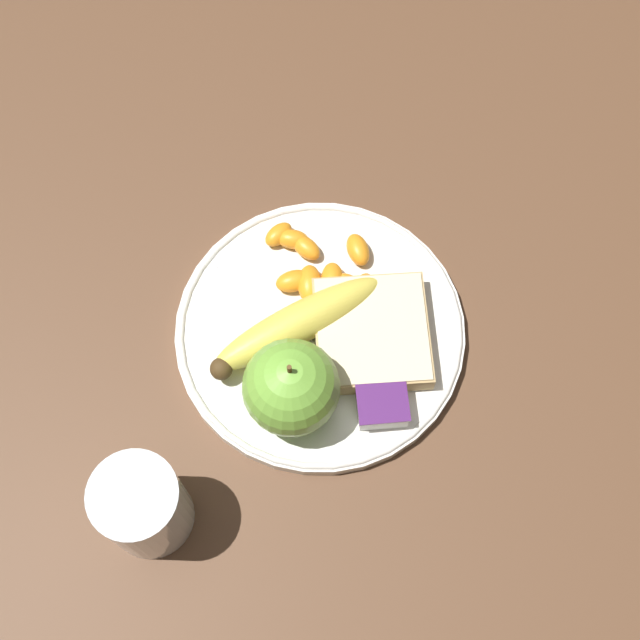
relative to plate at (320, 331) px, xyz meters
The scene contains 17 objects.
ground_plane 0.01m from the plate, ahead, with size 3.00×3.00×0.00m, color brown.
plate is the anchor object (origin of this frame).
juice_glass 0.21m from the plate, 45.62° to the right, with size 0.07×0.07×0.09m.
apple 0.08m from the plate, 24.33° to the right, with size 0.08×0.08×0.09m.
banana 0.03m from the plate, 74.81° to the right, with size 0.10×0.16×0.03m.
bread_slice 0.05m from the plate, 74.23° to the left, with size 0.10×0.10×0.02m.
fork 0.02m from the plate, 101.65° to the right, with size 0.13×0.13×0.00m.
jam_packet 0.08m from the plate, 32.63° to the left, with size 0.05×0.04×0.02m.
orange_segment_0 0.05m from the plate, 126.57° to the left, with size 0.04×0.03×0.02m.
orange_segment_1 0.04m from the plate, 160.44° to the left, with size 0.03×0.02×0.02m.
orange_segment_2 0.05m from the plate, 156.41° to the right, with size 0.02×0.03×0.02m.
orange_segment_3 0.08m from the plate, behind, with size 0.03×0.03×0.02m.
orange_segment_4 0.04m from the plate, behind, with size 0.04×0.02×0.02m.
orange_segment_5 0.09m from the plate, 162.33° to the right, with size 0.03×0.03×0.02m.
orange_segment_6 0.08m from the plate, 149.84° to the left, with size 0.03×0.02×0.02m.
orange_segment_7 0.09m from the plate, 168.78° to the right, with size 0.02×0.03×0.02m.
orange_segment_8 0.05m from the plate, 142.98° to the left, with size 0.03×0.03×0.02m.
Camera 1 is at (0.28, -0.03, 0.71)m, focal length 50.00 mm.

